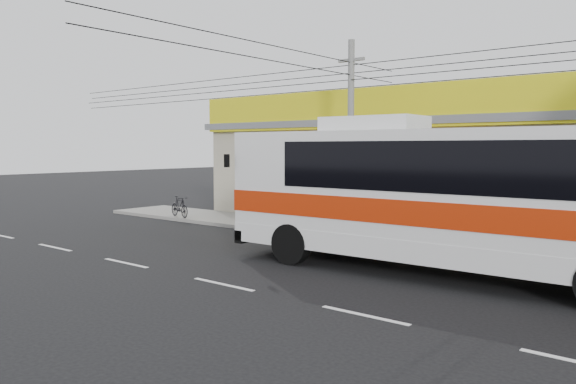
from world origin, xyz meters
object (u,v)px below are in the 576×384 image
at_px(motorbike_red, 297,218).
at_px(motorbike_dark, 179,207).
at_px(coach_bus, 482,192).
at_px(utility_pole, 351,75).

bearing_deg(motorbike_red, motorbike_dark, 66.95).
bearing_deg(coach_bus, motorbike_dark, 167.38).
relative_size(motorbike_red, utility_pole, 0.06).
bearing_deg(motorbike_red, utility_pole, -93.25).
bearing_deg(utility_pole, coach_bus, -30.20).
height_order(motorbike_red, utility_pole, utility_pole).
xyz_separation_m(motorbike_red, motorbike_dark, (-6.82, 0.00, -0.02)).
bearing_deg(motorbike_dark, coach_bus, -87.28).
height_order(coach_bus, motorbike_red, coach_bus).
relative_size(motorbike_red, motorbike_dark, 1.19).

